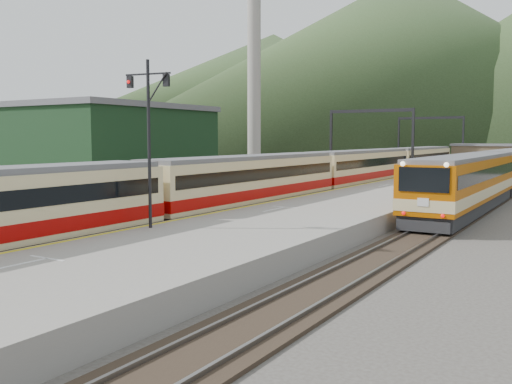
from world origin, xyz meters
The scene contains 16 objects.
track_main centered at (0.00, 40.00, 0.07)m, with size 2.60×200.00×0.23m.
track_far centered at (-5.00, 40.00, 0.07)m, with size 2.60×200.00×0.23m.
track_second centered at (11.50, 40.00, 0.07)m, with size 2.60×200.00×0.23m.
platform centered at (5.60, 38.00, 0.50)m, with size 8.00×100.00×1.00m, color gray.
gantry_near centered at (-2.85, 55.00, 5.59)m, with size 9.55×0.25×8.00m.
gantry_far centered at (-2.85, 80.00, 5.59)m, with size 9.55×0.25×8.00m.
warehouse centered at (-28.00, 42.00, 4.32)m, with size 14.50×20.50×8.60m.
smokestack centered at (-22.00, 62.00, 15.00)m, with size 1.80×1.80×30.00m, color #9E998E.
station_shed centered at (5.60, 78.00, 2.57)m, with size 9.40×4.40×3.10m.
hill_a centered at (-40.00, 190.00, 30.00)m, with size 180.00×180.00×60.00m, color #304521.
hill_d centered at (-120.00, 240.00, 27.50)m, with size 200.00×200.00×55.00m, color #304521.
main_train centered at (0.00, 35.31, 1.94)m, with size 2.80×76.89×3.42m.
second_train centered at (11.50, 43.48, 2.05)m, with size 2.99×40.71×3.65m.
signal_mast centered at (2.39, 13.68, 5.34)m, with size 2.19×0.47×7.12m.
short_signal_b centered at (-3.04, 27.51, 1.46)m, with size 0.26×0.21×2.27m.
short_signal_c centered at (-6.60, 18.24, 1.46)m, with size 0.26×0.22×2.27m.
Camera 1 is at (18.86, -4.66, 4.83)m, focal length 40.00 mm.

